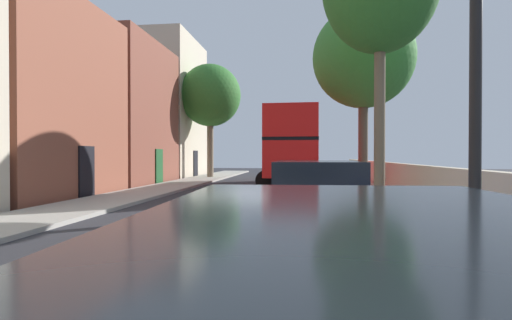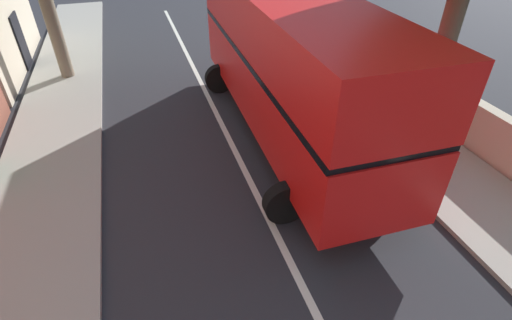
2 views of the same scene
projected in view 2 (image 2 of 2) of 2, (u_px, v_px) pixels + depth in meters
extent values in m
cube|color=black|center=(21.00, 41.00, 15.42)|extent=(0.08, 1.10, 2.10)
cube|color=red|center=(288.00, 87.00, 10.77)|extent=(2.74, 10.18, 1.70)
cube|color=black|center=(289.00, 55.00, 10.23)|extent=(2.76, 10.08, 0.16)
cube|color=red|center=(291.00, 23.00, 9.75)|extent=(2.74, 10.18, 1.50)
cube|color=black|center=(241.00, 31.00, 14.65)|extent=(2.20, 0.11, 1.19)
cylinder|color=black|center=(219.00, 79.00, 13.77)|extent=(1.01, 0.32, 1.00)
cylinder|color=black|center=(286.00, 71.00, 14.36)|extent=(1.01, 0.32, 1.00)
cylinder|color=black|center=(285.00, 203.00, 8.41)|extent=(1.01, 0.32, 1.00)
cylinder|color=black|center=(388.00, 182.00, 9.00)|extent=(1.01, 0.32, 1.00)
cylinder|color=#7A6B56|center=(48.00, 9.00, 13.51)|extent=(0.48, 0.48, 4.94)
cylinder|color=brown|center=(444.00, 49.00, 9.65)|extent=(0.49, 0.49, 5.35)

